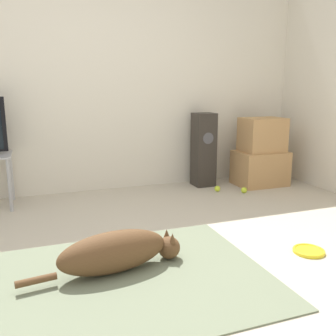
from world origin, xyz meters
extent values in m
plane|color=#BCB29E|center=(0.00, 0.00, 0.00)|extent=(12.00, 12.00, 0.00)
cube|color=silver|center=(0.00, 2.10, 1.27)|extent=(8.00, 0.06, 2.55)
cube|color=slate|center=(-0.18, -0.06, 0.01)|extent=(1.92, 1.35, 0.01)
ellipsoid|color=brown|center=(-0.14, 0.05, 0.14)|extent=(0.73, 0.32, 0.27)
sphere|color=brown|center=(0.25, 0.11, 0.09)|extent=(0.15, 0.15, 0.15)
cone|color=brown|center=(0.25, 0.15, 0.17)|extent=(0.05, 0.05, 0.07)
cone|color=brown|center=(0.26, 0.07, 0.17)|extent=(0.05, 0.05, 0.07)
cylinder|color=brown|center=(-0.61, -0.01, 0.07)|extent=(0.23, 0.07, 0.04)
cylinder|color=yellow|center=(1.23, -0.13, 0.01)|extent=(0.22, 0.22, 0.02)
torus|color=yellow|center=(1.23, -0.13, 0.02)|extent=(0.22, 0.22, 0.02)
cube|color=tan|center=(1.99, 1.64, 0.20)|extent=(0.59, 0.43, 0.41)
cube|color=tan|center=(2.00, 1.65, 0.61)|extent=(0.49, 0.35, 0.40)
cube|color=#2D2823|center=(1.33, 1.85, 0.43)|extent=(0.24, 0.24, 0.86)
cylinder|color=#4C4C51|center=(1.33, 1.73, 0.58)|extent=(0.13, 0.00, 0.13)
cylinder|color=#A8A8AD|center=(-0.80, 1.59, 0.25)|extent=(0.04, 0.04, 0.50)
cylinder|color=#A8A8AD|center=(-0.80, 1.99, 0.25)|extent=(0.04, 0.04, 0.50)
sphere|color=#C6E033|center=(1.36, 1.53, 0.03)|extent=(0.07, 0.07, 0.07)
sphere|color=#C6E033|center=(1.61, 1.37, 0.03)|extent=(0.07, 0.07, 0.07)
camera|label=1|loc=(-0.57, -2.11, 1.15)|focal=40.00mm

